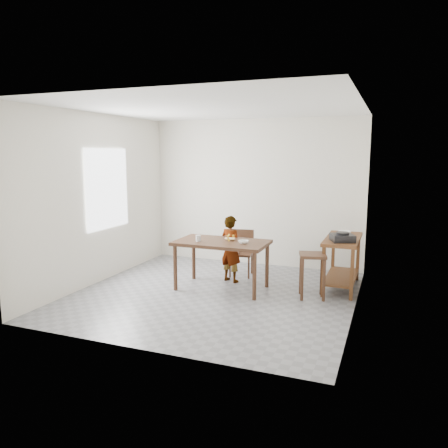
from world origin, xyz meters
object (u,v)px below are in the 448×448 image
at_px(dining_chair, 241,253).
at_px(stool, 312,276).
at_px(dining_table, 222,265).
at_px(prep_counter, 342,263).
at_px(child, 231,249).

xyz_separation_m(dining_chair, stool, (1.33, -0.73, -0.06)).
bearing_deg(dining_chair, dining_table, -100.94).
bearing_deg(prep_counter, child, -170.70).
distance_m(dining_table, dining_chair, 0.81).
relative_size(prep_counter, child, 1.10).
distance_m(dining_chair, stool, 1.52).
height_order(dining_chair, stool, dining_chair).
bearing_deg(dining_chair, prep_counter, -11.74).
distance_m(dining_table, stool, 1.38).
distance_m(child, dining_chair, 0.42).
height_order(dining_table, child, child).
xyz_separation_m(prep_counter, stool, (-0.35, -0.62, -0.07)).
bearing_deg(child, prep_counter, -151.42).
distance_m(prep_counter, child, 1.75).
height_order(child, stool, child).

